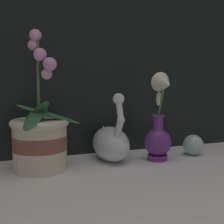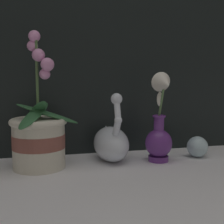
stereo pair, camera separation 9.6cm
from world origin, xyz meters
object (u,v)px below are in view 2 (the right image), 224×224
Objects in this scene: orchid_potted_plant at (39,136)px; glass_sphere at (197,147)px; blue_vase at (160,130)px; swan_figurine at (111,142)px.

orchid_potted_plant is 0.51m from glass_sphere.
blue_vase is (0.36, -0.02, 0.01)m from orchid_potted_plant.
blue_vase reaches higher than glass_sphere.
swan_figurine is 0.78× the size of blue_vase.
orchid_potted_plant is at bearing -172.57° from swan_figurine.
orchid_potted_plant reaches higher than glass_sphere.
blue_vase is at bearing -170.37° from glass_sphere.
swan_figurine is at bearing 174.20° from glass_sphere.
swan_figurine is 3.14× the size of glass_sphere.
swan_figurine reaches higher than glass_sphere.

